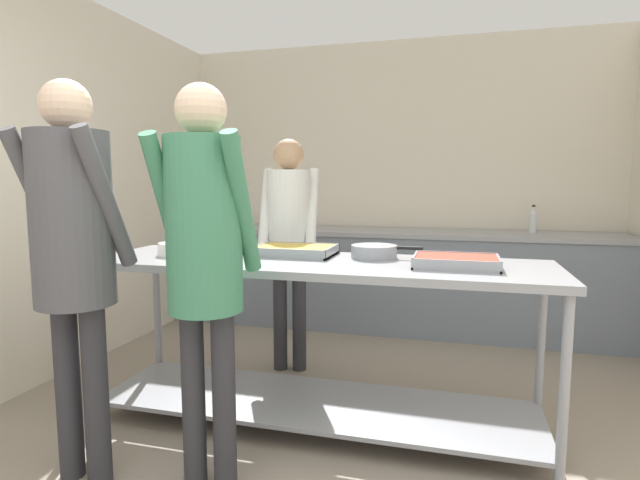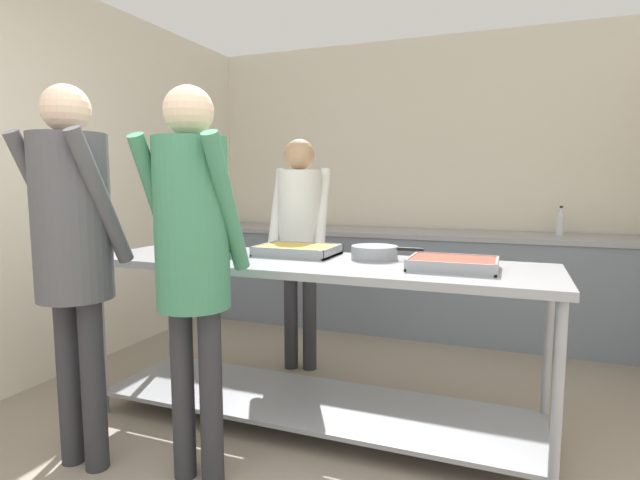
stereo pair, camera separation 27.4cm
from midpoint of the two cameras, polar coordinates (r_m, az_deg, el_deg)
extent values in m
cube|color=beige|center=(4.87, 12.61, 6.38)|extent=(4.16, 0.06, 2.65)
cube|color=beige|center=(4.04, -22.44, 6.03)|extent=(0.06, 3.88, 2.65)
cube|color=slate|center=(4.59, 11.63, -4.83)|extent=(4.00, 0.62, 0.86)
cube|color=gray|center=(4.53, 11.76, 0.77)|extent=(4.00, 0.65, 0.04)
cube|color=black|center=(4.47, 19.81, 0.54)|extent=(0.44, 0.41, 0.02)
cube|color=gray|center=(2.66, 2.17, -2.82)|extent=(2.46, 0.72, 0.04)
cube|color=gray|center=(2.89, 2.10, -18.17)|extent=(2.38, 0.64, 0.02)
cylinder|color=gray|center=(3.11, -21.39, -10.57)|extent=(0.04, 0.04, 0.88)
cylinder|color=gray|center=(2.37, 28.67, -16.36)|extent=(0.04, 0.04, 0.88)
cylinder|color=gray|center=(3.57, -14.59, -8.11)|extent=(0.04, 0.04, 0.88)
cylinder|color=gray|center=(2.95, 27.10, -11.76)|extent=(0.04, 0.04, 0.88)
cylinder|color=white|center=(3.01, -12.73, -1.37)|extent=(0.23, 0.23, 0.01)
cylinder|color=white|center=(3.01, -12.73, -1.15)|extent=(0.23, 0.23, 0.01)
cylinder|color=white|center=(3.01, -12.74, -0.92)|extent=(0.23, 0.23, 0.01)
cylinder|color=white|center=(3.00, -12.74, -0.69)|extent=(0.22, 0.22, 0.01)
cylinder|color=white|center=(3.00, -12.75, -0.47)|extent=(0.22, 0.22, 0.01)
cylinder|color=white|center=(3.00, -12.76, -0.24)|extent=(0.22, 0.22, 0.01)
cylinder|color=#3D668C|center=(2.85, -8.45, -1.18)|extent=(0.24, 0.24, 0.07)
sphere|color=#2D702D|center=(2.83, -7.79, -0.28)|extent=(0.07, 0.07, 0.07)
sphere|color=#2D702D|center=(2.86, -8.05, -0.20)|extent=(0.07, 0.07, 0.07)
sphere|color=#2D702D|center=(2.87, -8.64, -0.19)|extent=(0.07, 0.07, 0.07)
sphere|color=#2D702D|center=(2.84, -9.68, -0.27)|extent=(0.06, 0.06, 0.06)
sphere|color=#2D702D|center=(2.81, -8.54, -0.32)|extent=(0.08, 0.08, 0.08)
cube|color=gray|center=(2.87, 0.14, -1.59)|extent=(0.44, 0.33, 0.01)
cube|color=gold|center=(2.87, 0.14, -1.09)|extent=(0.42, 0.31, 0.04)
cube|color=gray|center=(2.72, -1.07, -1.58)|extent=(0.44, 0.01, 0.05)
cube|color=gray|center=(3.02, 1.23, -0.78)|extent=(0.44, 0.01, 0.05)
cube|color=gray|center=(2.95, -3.79, -0.95)|extent=(0.01, 0.33, 0.05)
cube|color=gray|center=(2.80, 4.28, -1.37)|extent=(0.01, 0.33, 0.05)
cylinder|color=gray|center=(2.75, 9.09, -1.41)|extent=(0.25, 0.25, 0.07)
cylinder|color=brown|center=(2.75, 9.10, -0.80)|extent=(0.22, 0.22, 0.01)
cylinder|color=black|center=(2.71, 13.16, -1.07)|extent=(0.14, 0.02, 0.02)
cube|color=gray|center=(2.52, 17.99, -3.07)|extent=(0.41, 0.31, 0.01)
cube|color=#B23D2D|center=(2.51, 18.01, -2.50)|extent=(0.39, 0.29, 0.04)
cube|color=gray|center=(2.37, 17.79, -3.14)|extent=(0.41, 0.01, 0.05)
cube|color=gray|center=(2.66, 18.19, -2.09)|extent=(0.41, 0.01, 0.05)
cube|color=gray|center=(2.53, 13.49, -2.38)|extent=(0.01, 0.31, 0.05)
cube|color=gray|center=(2.51, 22.56, -2.77)|extent=(0.01, 0.31, 0.05)
cylinder|color=#2D2D33|center=(2.37, -12.11, -16.77)|extent=(0.10, 0.10, 0.79)
cylinder|color=#2D2D33|center=(2.31, -8.91, -17.35)|extent=(0.10, 0.10, 0.79)
cylinder|color=#3D7F5B|center=(2.23, -14.80, 4.08)|extent=(0.09, 0.33, 0.59)
cylinder|color=#3D7F5B|center=(2.07, -6.92, 4.07)|extent=(0.09, 0.33, 0.59)
cylinder|color=#3D7F5B|center=(2.15, -10.96, 1.81)|extent=(0.31, 0.31, 0.73)
sphere|color=beige|center=(2.17, -11.24, 14.28)|extent=(0.21, 0.21, 0.21)
cylinder|color=#2D2D33|center=(2.65, -24.06, -14.53)|extent=(0.11, 0.11, 0.80)
cylinder|color=#2D2D33|center=(2.55, -21.63, -15.26)|extent=(0.11, 0.11, 0.80)
cylinder|color=#4C4C51|center=(2.55, -26.55, 4.37)|extent=(0.07, 0.33, 0.60)
cylinder|color=#4C4C51|center=(2.30, -20.70, 4.47)|extent=(0.07, 0.33, 0.60)
cylinder|color=#4C4C51|center=(2.43, -23.68, 2.37)|extent=(0.33, 0.33, 0.74)
sphere|color=beige|center=(2.44, -24.21, 13.56)|extent=(0.21, 0.21, 0.21)
cylinder|color=#2D2D33|center=(3.57, 1.02, -9.02)|extent=(0.10, 0.10, 0.74)
cylinder|color=#2D2D33|center=(3.60, -1.15, -8.90)|extent=(0.10, 0.10, 0.74)
cylinder|color=silver|center=(3.43, 2.59, 3.67)|extent=(0.12, 0.31, 0.55)
cylinder|color=silver|center=(3.49, -2.69, 3.72)|extent=(0.12, 0.31, 0.55)
cylinder|color=silver|center=(3.46, -0.07, 2.38)|extent=(0.30, 0.30, 0.68)
sphere|color=tan|center=(3.46, -0.07, 9.74)|extent=(0.21, 0.21, 0.21)
cylinder|color=silver|center=(4.57, 27.35, 1.48)|extent=(0.06, 0.06, 0.16)
cone|color=silver|center=(4.56, 27.43, 2.88)|extent=(0.06, 0.06, 0.06)
cylinder|color=black|center=(4.56, 27.45, 3.37)|extent=(0.03, 0.03, 0.02)
camera|label=1|loc=(0.14, -87.14, 0.33)|focal=28.00mm
camera|label=2|loc=(0.14, 92.86, -0.33)|focal=28.00mm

